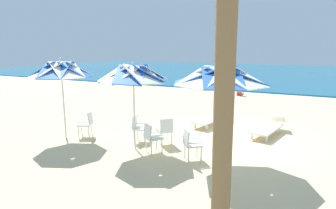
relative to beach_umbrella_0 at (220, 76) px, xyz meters
name	(u,v)px	position (x,y,z in m)	size (l,w,h in m)	color
ground_plane	(242,137)	(0.15, 2.41, -2.30)	(80.00, 80.00, 0.00)	beige
sea	(292,73)	(0.15, 30.88, -2.25)	(80.00, 36.00, 0.10)	#19607F
surf_foam	(275,95)	(0.15, 12.58, -2.29)	(80.00, 0.70, 0.01)	white
beach_umbrella_0	(220,76)	(0.00, 0.00, 0.00)	(2.51, 2.51, 2.64)	silver
plastic_chair_0	(191,143)	(-0.65, -0.30, -1.80)	(0.63, 0.63, 0.87)	white
beach_umbrella_1	(133,74)	(-2.50, -0.23, -0.03)	(2.07, 2.07, 2.63)	silver
plastic_chair_1	(139,126)	(-2.80, 0.46, -1.80)	(0.56, 0.53, 0.87)	white
plastic_chair_2	(165,129)	(-1.86, 0.54, -1.80)	(0.63, 0.63, 0.87)	white
plastic_chair_3	(152,136)	(-1.88, -0.28, -1.80)	(0.62, 0.63, 0.87)	white
beach_umbrella_2	(61,70)	(-5.22, -0.37, 0.01)	(2.07, 2.07, 2.70)	silver
plastic_chair_4	(87,123)	(-4.66, 0.07, -1.80)	(0.61, 0.59, 0.87)	white
sun_lounger_0	(268,127)	(0.93, 3.14, -2.02)	(1.05, 2.23, 0.62)	white
sun_lounger_1	(212,118)	(-1.28, 3.53, -2.02)	(1.04, 2.23, 0.62)	white
palm_tree_0	(227,26)	(0.90, -2.83, 1.03)	(2.64, 2.92, 5.66)	brown
beachgoer_seated	(240,91)	(-1.90, 11.34, -2.01)	(0.30, 0.93, 0.92)	red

